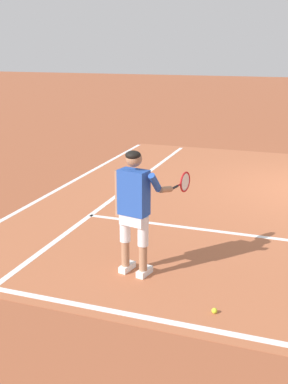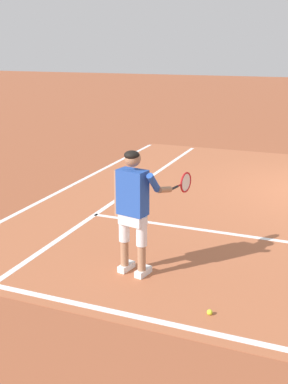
% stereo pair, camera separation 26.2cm
% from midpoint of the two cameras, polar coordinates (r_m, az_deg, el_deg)
% --- Properties ---
extents(line_singles_left, '(0.10, 9.29, 0.01)m').
position_cam_midpoint_polar(line_singles_left, '(10.28, -0.67, 0.35)').
color(line_singles_left, white).
rests_on(line_singles_left, ground).
extents(line_doubles_left, '(0.10, 9.29, 0.01)m').
position_cam_midpoint_polar(line_doubles_left, '(10.86, -7.39, 1.13)').
color(line_doubles_left, white).
rests_on(line_doubles_left, ground).
extents(tennis_player, '(0.80, 1.07, 1.71)m').
position_cam_midpoint_polar(tennis_player, '(6.20, 0.04, -1.50)').
color(tennis_player, white).
rests_on(tennis_player, ground).
extents(tennis_ball_near_feet, '(0.07, 0.07, 0.07)m').
position_cam_midpoint_polar(tennis_ball_near_feet, '(5.71, 9.24, -14.08)').
color(tennis_ball_near_feet, '#CCE02D').
rests_on(tennis_ball_near_feet, ground).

